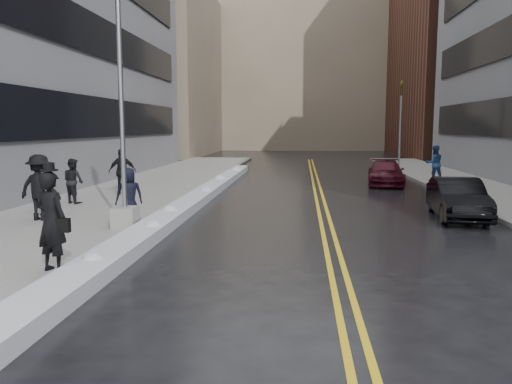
% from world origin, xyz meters
% --- Properties ---
extents(ground, '(160.00, 160.00, 0.00)m').
position_xyz_m(ground, '(0.00, 0.00, 0.00)').
color(ground, black).
rests_on(ground, ground).
extents(sidewalk_west, '(5.50, 50.00, 0.15)m').
position_xyz_m(sidewalk_west, '(-5.75, 10.00, 0.07)').
color(sidewalk_west, gray).
rests_on(sidewalk_west, ground).
extents(sidewalk_east, '(4.00, 50.00, 0.15)m').
position_xyz_m(sidewalk_east, '(10.00, 10.00, 0.07)').
color(sidewalk_east, gray).
rests_on(sidewalk_east, ground).
extents(lane_line_left, '(0.12, 50.00, 0.01)m').
position_xyz_m(lane_line_left, '(2.35, 10.00, 0.00)').
color(lane_line_left, gold).
rests_on(lane_line_left, ground).
extents(lane_line_right, '(0.12, 50.00, 0.01)m').
position_xyz_m(lane_line_right, '(2.65, 10.00, 0.00)').
color(lane_line_right, gold).
rests_on(lane_line_right, ground).
extents(snow_ridge, '(0.90, 30.00, 0.34)m').
position_xyz_m(snow_ridge, '(-2.45, 8.00, 0.17)').
color(snow_ridge, silver).
rests_on(snow_ridge, ground).
extents(building_west_far, '(14.00, 22.00, 18.00)m').
position_xyz_m(building_west_far, '(-15.50, 44.00, 9.00)').
color(building_west_far, gray).
rests_on(building_west_far, ground).
extents(building_east_far, '(14.00, 20.00, 28.00)m').
position_xyz_m(building_east_far, '(19.00, 42.00, 14.00)').
color(building_east_far, '#562D21').
rests_on(building_east_far, ground).
extents(building_far, '(36.00, 16.00, 22.00)m').
position_xyz_m(building_far, '(2.00, 60.00, 11.00)').
color(building_far, gray).
rests_on(building_far, ground).
extents(lamppost, '(0.65, 0.65, 7.62)m').
position_xyz_m(lamppost, '(-3.30, 2.00, 2.53)').
color(lamppost, gray).
rests_on(lamppost, sidewalk_west).
extents(fire_hydrant, '(0.26, 0.26, 0.73)m').
position_xyz_m(fire_hydrant, '(9.00, 10.00, 0.55)').
color(fire_hydrant, maroon).
rests_on(fire_hydrant, sidewalk_east).
extents(traffic_signal, '(0.16, 0.20, 6.00)m').
position_xyz_m(traffic_signal, '(8.50, 24.00, 3.40)').
color(traffic_signal, gray).
rests_on(traffic_signal, sidewalk_east).
extents(pedestrian_fedora, '(0.85, 0.70, 2.02)m').
position_xyz_m(pedestrian_fedora, '(-3.20, -2.36, 1.16)').
color(pedestrian_fedora, black).
rests_on(pedestrian_fedora, sidewalk_west).
extents(pedestrian_b, '(1.03, 0.96, 1.70)m').
position_xyz_m(pedestrian_b, '(-6.86, 6.31, 1.00)').
color(pedestrian_b, black).
rests_on(pedestrian_b, sidewalk_west).
extents(pedestrian_c, '(0.97, 0.85, 1.67)m').
position_xyz_m(pedestrian_c, '(-3.45, 2.79, 0.98)').
color(pedestrian_c, black).
rests_on(pedestrian_c, sidewalk_west).
extents(pedestrian_d, '(1.24, 0.91, 1.95)m').
position_xyz_m(pedestrian_d, '(-5.91, 8.96, 1.12)').
color(pedestrian_d, black).
rests_on(pedestrian_d, sidewalk_west).
extents(pedestrian_e, '(1.38, 0.88, 2.03)m').
position_xyz_m(pedestrian_e, '(-6.33, 2.93, 1.17)').
color(pedestrian_e, black).
rests_on(pedestrian_e, sidewalk_west).
extents(pedestrian_east, '(1.00, 0.82, 1.91)m').
position_xyz_m(pedestrian_east, '(8.71, 15.40, 1.10)').
color(pedestrian_east, navy).
rests_on(pedestrian_east, sidewalk_east).
extents(car_black, '(1.75, 4.17, 1.34)m').
position_xyz_m(car_black, '(6.87, 5.20, 0.67)').
color(car_black, black).
rests_on(car_black, ground).
extents(car_maroon, '(2.30, 4.58, 1.28)m').
position_xyz_m(car_maroon, '(6.11, 14.86, 0.64)').
color(car_maroon, '#3C0915').
rests_on(car_maroon, ground).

